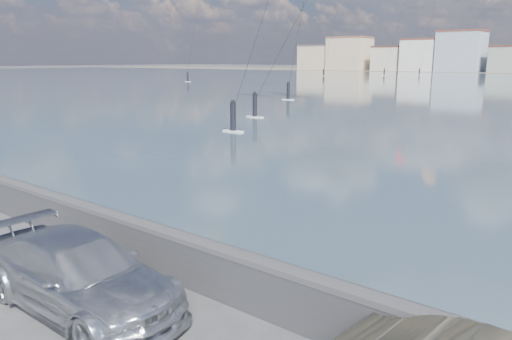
% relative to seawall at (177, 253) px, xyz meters
% --- Properties ---
extents(ground, '(700.00, 700.00, 0.00)m').
position_rel_seawall_xyz_m(ground, '(0.00, -2.70, -0.58)').
color(ground, '#333335').
rests_on(ground, ground).
extents(seawall, '(400.00, 0.36, 1.08)m').
position_rel_seawall_xyz_m(seawall, '(0.00, 0.00, 0.00)').
color(seawall, '#28282B').
rests_on(seawall, ground).
extents(car_silver, '(4.53, 1.86, 1.31)m').
position_rel_seawall_xyz_m(car_silver, '(-0.46, -1.87, 0.07)').
color(car_silver, '#BABDC2').
rests_on(car_silver, ground).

